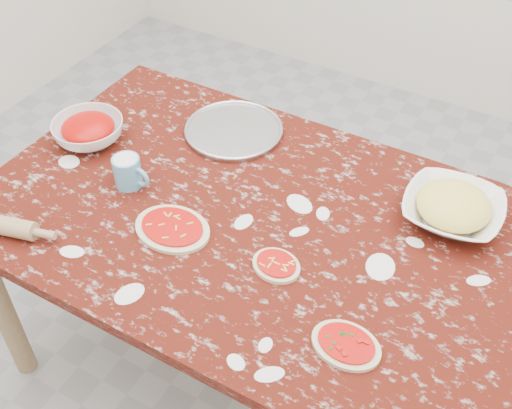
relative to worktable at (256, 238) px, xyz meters
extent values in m
plane|color=gray|center=(0.00, 0.00, -0.67)|extent=(4.00, 4.00, 0.00)
cube|color=#3E0F08|center=(0.00, 0.00, 0.06)|extent=(1.60, 1.00, 0.04)
cube|color=#977355|center=(0.00, 0.00, 0.00)|extent=(1.50, 0.90, 0.08)
cylinder|color=#977355|center=(-0.72, -0.42, -0.31)|extent=(0.07, 0.07, 0.71)
cylinder|color=#977355|center=(-0.72, 0.42, -0.31)|extent=(0.07, 0.07, 0.71)
cylinder|color=#977355|center=(0.72, 0.42, -0.31)|extent=(0.07, 0.07, 0.71)
cylinder|color=#B2B2B7|center=(-0.26, 0.31, 0.09)|extent=(0.36, 0.36, 0.01)
imported|color=white|center=(-0.65, 0.04, 0.12)|extent=(0.29, 0.29, 0.07)
imported|color=white|center=(0.48, 0.27, 0.12)|extent=(0.29, 0.29, 0.07)
cylinder|color=#59A3CA|center=(-0.40, -0.06, 0.13)|extent=(0.08, 0.08, 0.10)
torus|color=#59A3CA|center=(-0.35, -0.07, 0.13)|extent=(0.07, 0.02, 0.07)
cylinder|color=silver|center=(-0.40, -0.06, 0.16)|extent=(0.07, 0.07, 0.01)
ellipsoid|color=beige|center=(-0.18, -0.16, 0.09)|extent=(0.22, 0.18, 0.01)
ellipsoid|color=red|center=(-0.18, -0.16, 0.10)|extent=(0.18, 0.14, 0.00)
ellipsoid|color=beige|center=(0.14, -0.14, 0.09)|extent=(0.15, 0.13, 0.01)
ellipsoid|color=red|center=(0.14, -0.14, 0.10)|extent=(0.12, 0.11, 0.00)
ellipsoid|color=beige|center=(0.40, -0.27, 0.09)|extent=(0.17, 0.14, 0.01)
ellipsoid|color=red|center=(0.40, -0.27, 0.10)|extent=(0.14, 0.11, 0.00)
camera|label=1|loc=(0.64, -1.11, 1.34)|focal=44.30mm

